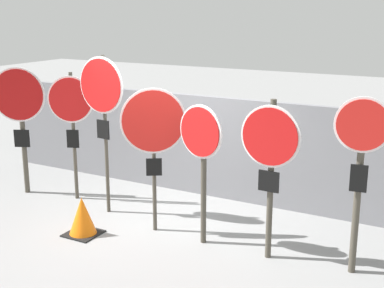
{
  "coord_description": "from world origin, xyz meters",
  "views": [
    {
      "loc": [
        4.08,
        -6.41,
        3.19
      ],
      "look_at": [
        0.57,
        0.0,
        1.32
      ],
      "focal_mm": 50.0,
      "sensor_mm": 36.0,
      "label": 1
    }
  ],
  "objects": [
    {
      "name": "ground_plane",
      "position": [
        0.0,
        0.0,
        0.0
      ],
      "size": [
        40.0,
        40.0,
        0.0
      ],
      "primitive_type": "plane",
      "color": "gray"
    },
    {
      "name": "traffic_cone_0",
      "position": [
        -0.75,
        -0.86,
        0.28
      ],
      "size": [
        0.47,
        0.47,
        0.56
      ],
      "color": "black",
      "rests_on": "ground"
    },
    {
      "name": "stop_sign_0",
      "position": [
        -2.8,
        0.04,
        1.53
      ],
      "size": [
        0.86,
        0.4,
        2.23
      ],
      "rotation": [
        0.0,
        0.0,
        0.42
      ],
      "color": "#474238",
      "rests_on": "ground"
    },
    {
      "name": "fence_back",
      "position": [
        0.0,
        1.53,
        0.87
      ],
      "size": [
        8.61,
        0.12,
        1.75
      ],
      "color": "slate",
      "rests_on": "ground"
    },
    {
      "name": "stop_sign_2",
      "position": [
        -0.98,
        -0.02,
        1.88
      ],
      "size": [
        0.87,
        0.15,
        2.5
      ],
      "rotation": [
        0.0,
        0.0,
        -0.1
      ],
      "color": "#474238",
      "rests_on": "ground"
    },
    {
      "name": "stop_sign_5",
      "position": [
        1.85,
        -0.31,
        1.44
      ],
      "size": [
        0.79,
        0.15,
        2.1
      ],
      "rotation": [
        0.0,
        0.0,
        -0.04
      ],
      "color": "#474238",
      "rests_on": "ground"
    },
    {
      "name": "stop_sign_6",
      "position": [
        2.92,
        -0.19,
        1.51
      ],
      "size": [
        0.66,
        0.18,
        2.21
      ],
      "rotation": [
        0.0,
        0.0,
        0.15
      ],
      "color": "#474238",
      "rests_on": "ground"
    },
    {
      "name": "stop_sign_3",
      "position": [
        0.1,
        -0.27,
        1.54
      ],
      "size": [
        0.79,
        0.53,
        2.12
      ],
      "rotation": [
        0.0,
        0.0,
        0.58
      ],
      "color": "#474238",
      "rests_on": "ground"
    },
    {
      "name": "stop_sign_1",
      "position": [
        -1.82,
        0.23,
        1.56
      ],
      "size": [
        0.73,
        0.32,
        2.17
      ],
      "rotation": [
        0.0,
        0.0,
        0.39
      ],
      "color": "#474238",
      "rests_on": "ground"
    },
    {
      "name": "stop_sign_4",
      "position": [
        0.89,
        -0.31,
        1.39
      ],
      "size": [
        0.71,
        0.21,
        1.96
      ],
      "rotation": [
        0.0,
        0.0,
        -0.25
      ],
      "color": "#474238",
      "rests_on": "ground"
    }
  ]
}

